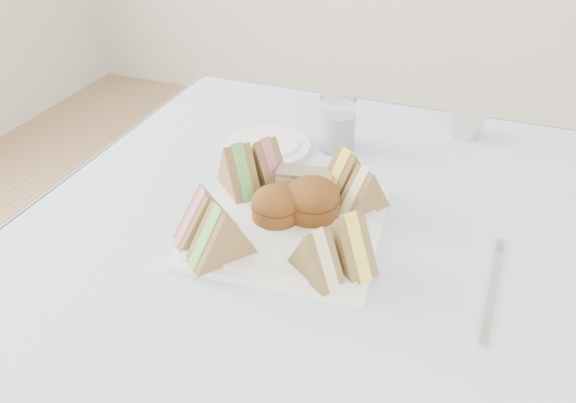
% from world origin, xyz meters
% --- Properties ---
extents(table, '(0.90, 0.90, 0.74)m').
position_xyz_m(table, '(0.00, 0.00, 0.37)').
color(table, brown).
rests_on(table, floor).
extents(tablecloth, '(1.02, 1.02, 0.01)m').
position_xyz_m(tablecloth, '(0.00, 0.00, 0.74)').
color(tablecloth, silver).
rests_on(tablecloth, table).
extents(serving_plate, '(0.30, 0.30, 0.01)m').
position_xyz_m(serving_plate, '(-0.10, -0.00, 0.75)').
color(serving_plate, white).
rests_on(serving_plate, tablecloth).
extents(sandwich_fl_a, '(0.10, 0.10, 0.08)m').
position_xyz_m(sandwich_fl_a, '(-0.19, -0.08, 0.80)').
color(sandwich_fl_a, brown).
rests_on(sandwich_fl_a, serving_plate).
extents(sandwich_fl_b, '(0.09, 0.10, 0.08)m').
position_xyz_m(sandwich_fl_b, '(-0.15, -0.11, 0.80)').
color(sandwich_fl_b, brown).
rests_on(sandwich_fl_b, serving_plate).
extents(sandwich_fr_a, '(0.10, 0.09, 0.08)m').
position_xyz_m(sandwich_fr_a, '(0.01, -0.06, 0.80)').
color(sandwich_fr_a, brown).
rests_on(sandwich_fr_a, serving_plate).
extents(sandwich_fr_b, '(0.09, 0.08, 0.07)m').
position_xyz_m(sandwich_fr_b, '(-0.02, -0.10, 0.80)').
color(sandwich_fr_b, brown).
rests_on(sandwich_fr_b, serving_plate).
extents(sandwich_bl_a, '(0.10, 0.10, 0.09)m').
position_xyz_m(sandwich_bl_a, '(-0.20, 0.06, 0.80)').
color(sandwich_bl_a, brown).
rests_on(sandwich_bl_a, serving_plate).
extents(sandwich_bl_b, '(0.10, 0.09, 0.08)m').
position_xyz_m(sandwich_bl_b, '(-0.17, 0.09, 0.80)').
color(sandwich_bl_b, brown).
rests_on(sandwich_bl_b, serving_plate).
extents(sandwich_br_a, '(0.08, 0.09, 0.07)m').
position_xyz_m(sandwich_br_a, '(-0.00, 0.07, 0.80)').
color(sandwich_br_a, brown).
rests_on(sandwich_br_a, serving_plate).
extents(sandwich_br_b, '(0.08, 0.10, 0.08)m').
position_xyz_m(sandwich_br_b, '(-0.04, 0.11, 0.80)').
color(sandwich_br_b, brown).
rests_on(sandwich_br_b, serving_plate).
extents(scone_left, '(0.09, 0.09, 0.05)m').
position_xyz_m(scone_left, '(-0.12, 0.00, 0.78)').
color(scone_left, brown).
rests_on(scone_left, serving_plate).
extents(scone_right, '(0.11, 0.11, 0.06)m').
position_xyz_m(scone_right, '(-0.07, 0.03, 0.79)').
color(scone_right, brown).
rests_on(scone_right, serving_plate).
extents(pastry_slice, '(0.09, 0.05, 0.04)m').
position_xyz_m(pastry_slice, '(-0.10, 0.08, 0.78)').
color(pastry_slice, beige).
rests_on(pastry_slice, serving_plate).
extents(side_plate, '(0.18, 0.18, 0.01)m').
position_xyz_m(side_plate, '(-0.22, 0.22, 0.75)').
color(side_plate, white).
rests_on(side_plate, tablecloth).
extents(water_glass, '(0.08, 0.08, 0.10)m').
position_xyz_m(water_glass, '(-0.10, 0.27, 0.80)').
color(water_glass, white).
rests_on(water_glass, tablecloth).
extents(tea_strainer, '(0.08, 0.08, 0.04)m').
position_xyz_m(tea_strainer, '(0.12, 0.41, 0.76)').
color(tea_strainer, silver).
rests_on(tea_strainer, tablecloth).
extents(fork, '(0.02, 0.19, 0.00)m').
position_xyz_m(fork, '(0.21, -0.05, 0.75)').
color(fork, silver).
rests_on(fork, tablecloth).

